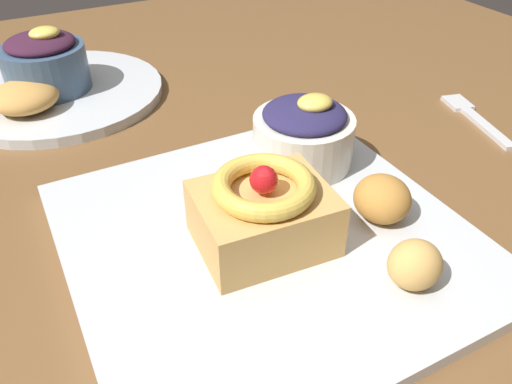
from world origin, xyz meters
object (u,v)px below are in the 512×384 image
(front_plate, at_px, (267,239))
(fritter_middle, at_px, (382,199))
(back_pastry, at_px, (24,97))
(cake_slice, at_px, (263,212))
(berry_ramekin, at_px, (304,134))
(fritter_front, at_px, (415,265))
(back_plate, at_px, (59,93))
(back_ramekin, at_px, (45,62))
(fork, at_px, (473,116))

(front_plate, bearing_deg, fritter_middle, -15.35)
(front_plate, xyz_separation_m, back_pastry, (-0.14, 0.32, 0.02))
(cake_slice, distance_m, berry_ramekin, 0.12)
(cake_slice, relative_size, fritter_front, 2.70)
(front_plate, bearing_deg, berry_ramekin, 43.93)
(fritter_middle, relative_size, back_plate, 0.19)
(back_ramekin, bearing_deg, fork, -33.76)
(front_plate, bearing_deg, fritter_front, -55.87)
(back_ramekin, relative_size, back_pastry, 1.31)
(berry_ramekin, relative_size, fritter_middle, 1.99)
(front_plate, bearing_deg, back_plate, 105.34)
(back_ramekin, distance_m, back_pastry, 0.06)
(back_ramekin, height_order, back_pastry, back_ramekin)
(fritter_middle, distance_m, back_pastry, 0.41)
(back_plate, bearing_deg, fritter_middle, -63.56)
(cake_slice, relative_size, back_ramekin, 1.07)
(cake_slice, height_order, berry_ramekin, same)
(front_plate, xyz_separation_m, back_ramekin, (-0.11, 0.36, 0.04))
(back_plate, height_order, back_pastry, back_pastry)
(back_plate, distance_m, back_ramekin, 0.04)
(berry_ramekin, bearing_deg, fritter_front, -95.28)
(front_plate, relative_size, fritter_middle, 6.45)
(berry_ramekin, relative_size, fork, 0.75)
(front_plate, bearing_deg, fork, 14.13)
(berry_ramekin, xyz_separation_m, back_plate, (-0.18, 0.28, -0.04))
(front_plate, distance_m, back_plate, 0.37)
(front_plate, distance_m, cake_slice, 0.04)
(back_pastry, bearing_deg, back_plate, 44.76)
(fritter_front, height_order, back_pastry, fritter_front)
(berry_ramekin, relative_size, back_plate, 0.38)
(fritter_middle, distance_m, back_plate, 0.43)
(fritter_middle, bearing_deg, back_pastry, 124.09)
(cake_slice, bearing_deg, fork, 15.01)
(berry_ramekin, distance_m, back_plate, 0.33)
(front_plate, relative_size, back_pastry, 4.10)
(berry_ramekin, xyz_separation_m, fritter_middle, (0.01, -0.10, -0.01))
(front_plate, distance_m, fritter_middle, 0.10)
(back_ramekin, bearing_deg, berry_ramekin, -56.62)
(berry_ramekin, bearing_deg, back_plate, 122.56)
(back_ramekin, relative_size, fork, 0.78)
(berry_ramekin, distance_m, fritter_front, 0.17)
(back_ramekin, height_order, fork, back_ramekin)
(fritter_middle, xyz_separation_m, back_pastry, (-0.23, 0.34, -0.00))
(back_ramekin, xyz_separation_m, fork, (0.42, -0.28, -0.04))
(cake_slice, distance_m, fritter_middle, 0.10)
(fritter_front, relative_size, fork, 0.31)
(fritter_middle, distance_m, back_ramekin, 0.43)
(front_plate, relative_size, fork, 2.45)
(back_pastry, bearing_deg, fritter_middle, -55.91)
(cake_slice, bearing_deg, front_plate, 42.19)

